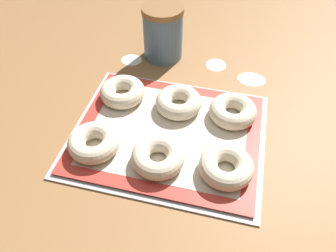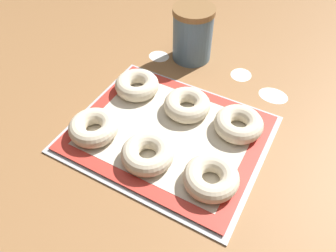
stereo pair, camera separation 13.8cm
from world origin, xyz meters
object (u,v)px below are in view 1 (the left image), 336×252
bagel_front_center (158,157)px  flour_canister (163,32)px  bagel_front_right (226,166)px  bagel_back_left (123,92)px  bagel_back_right (233,111)px  baking_tray (168,134)px  bagel_front_left (94,142)px  bagel_back_center (179,102)px

bagel_front_center → flour_canister: bearing=102.8°
bagel_front_right → bagel_back_left: same height
bagel_front_center → bagel_back_right: bearing=51.7°
baking_tray → bagel_front_center: bagel_front_center is taller
bagel_front_left → bagel_front_right: bearing=0.9°
bagel_back_center → bagel_back_right: 0.14m
bagel_front_left → flour_canister: size_ratio=0.73×
bagel_front_right → flour_canister: bearing=121.0°
bagel_front_right → flour_canister: size_ratio=0.73×
bagel_front_left → bagel_back_left: bearing=88.0°
bagel_front_right → bagel_back_center: bearing=129.6°
baking_tray → bagel_back_left: bearing=148.0°
bagel_front_left → bagel_back_center: (0.16, 0.18, 0.00)m
bagel_front_center → bagel_back_left: (-0.14, 0.18, 0.00)m
bagel_front_right → bagel_back_right: 0.17m
flour_canister → baking_tray: bearing=-73.7°
bagel_front_center → bagel_back_center: (0.01, 0.18, 0.00)m
bagel_front_center → bagel_front_left: bearing=178.2°
bagel_front_left → flour_canister: 0.41m
baking_tray → flour_canister: (-0.09, 0.32, 0.08)m
bagel_front_center → bagel_back_left: bearing=128.3°
bagel_front_center → bagel_back_right: (0.14, 0.18, 0.00)m
bagel_back_right → bagel_front_right: bearing=-88.5°
baking_tray → bagel_back_left: bagel_back_left is taller
bagel_front_left → bagel_back_left: (0.01, 0.18, 0.00)m
bagel_back_right → flour_canister: 0.33m
bagel_back_left → bagel_back_right: (0.29, -0.00, 0.00)m
bagel_back_right → flour_canister: bearing=135.9°
bagel_front_left → bagel_front_right: size_ratio=1.00×
bagel_back_center → flour_canister: (-0.10, 0.23, 0.05)m
bagel_back_left → baking_tray: bearing=-32.0°
bagel_front_left → flour_canister: (0.06, 0.40, 0.05)m
baking_tray → bagel_front_right: bagel_front_right is taller
bagel_back_left → bagel_back_right: bearing=-0.7°
bagel_front_center → bagel_back_left: 0.23m
bagel_front_left → bagel_front_center: same height
baking_tray → bagel_front_right: (0.15, -0.08, 0.03)m
bagel_back_right → flour_canister: flour_canister is taller
baking_tray → flour_canister: 0.34m
bagel_back_left → bagel_back_center: bearing=-1.4°
bagel_front_right → bagel_back_center: (-0.14, 0.17, 0.00)m
bagel_front_right → bagel_back_center: 0.22m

